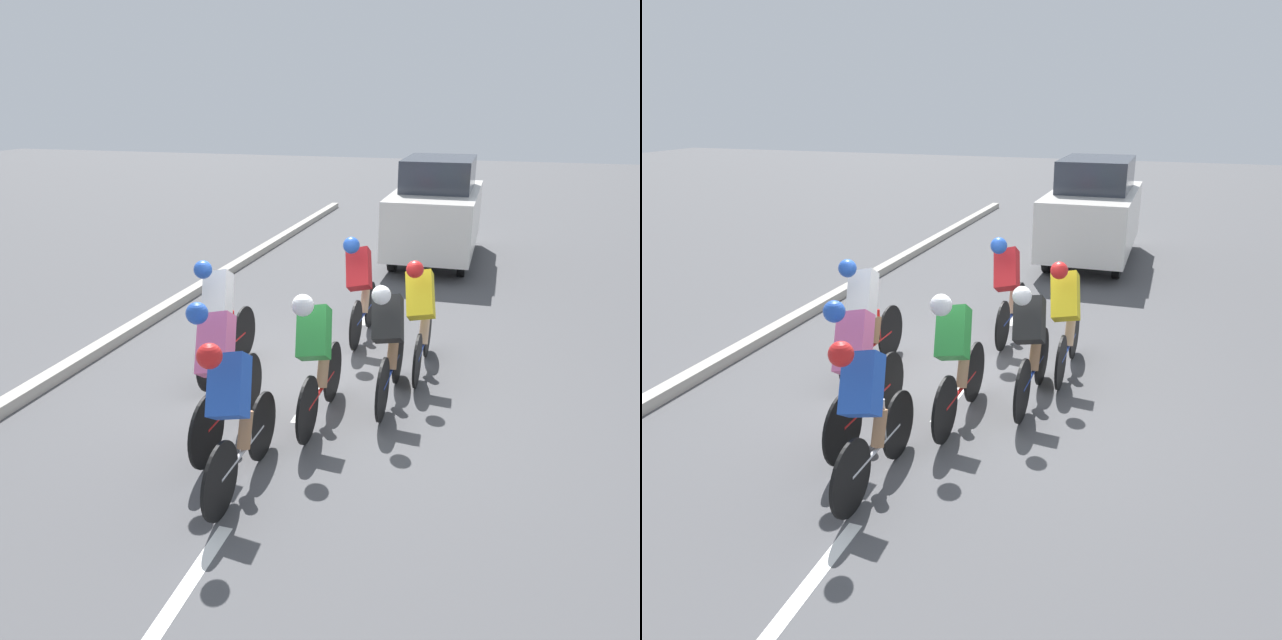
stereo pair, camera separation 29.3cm
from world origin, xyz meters
TOP-DOWN VIEW (x-y plane):
  - ground_plane at (0.00, 0.00)m, footprint 60.00×60.00m
  - lane_stripe_near at (0.00, 3.46)m, footprint 0.12×1.40m
  - lane_stripe_mid at (0.00, 0.26)m, footprint 0.12×1.40m
  - lane_stripe_far at (0.00, -2.94)m, footprint 0.12×1.40m
  - curb at (3.20, 0.26)m, footprint 0.20×25.92m
  - cyclist_white at (1.26, 0.01)m, footprint 0.44×1.73m
  - cyclist_pink at (0.58, 1.51)m, footprint 0.43×1.73m
  - cyclist_green at (-0.20, 0.85)m, footprint 0.41×1.67m
  - cyclist_yellow at (-1.08, -0.76)m, footprint 0.43×1.66m
  - cyclist_red at (-0.10, -1.68)m, footprint 0.44×1.66m
  - cyclist_blue at (0.13, 2.22)m, footprint 0.42×1.62m
  - cyclist_black at (-0.85, 0.17)m, footprint 0.40×1.71m
  - support_car at (-0.59, -6.74)m, footprint 1.70×3.80m

SIDE VIEW (x-z plane):
  - ground_plane at x=0.00m, z-range 0.00..0.00m
  - lane_stripe_near at x=0.00m, z-range 0.00..0.01m
  - lane_stripe_mid at x=0.00m, z-range 0.00..0.01m
  - lane_stripe_far at x=0.00m, z-range 0.00..0.01m
  - curb at x=3.20m, z-range 0.00..0.14m
  - cyclist_black at x=-0.85m, z-range 0.02..1.48m
  - cyclist_blue at x=0.13m, z-range 0.03..1.51m
  - cyclist_green at x=-0.20m, z-range 0.03..1.54m
  - cyclist_yellow at x=-1.08m, z-range 0.03..1.55m
  - cyclist_white at x=1.26m, z-range 0.03..1.57m
  - cyclist_pink at x=0.58m, z-range 0.02..1.58m
  - cyclist_red at x=-0.10m, z-range 0.04..1.58m
  - support_car at x=-0.59m, z-range 0.00..2.13m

